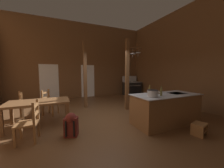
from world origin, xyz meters
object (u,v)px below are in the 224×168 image
at_px(step_stool, 199,128).
at_px(backpack, 71,124).
at_px(ladderback_chair_near_window, 30,122).
at_px(dining_table, 39,104).
at_px(kitchen_island, 166,109).
at_px(bottle_short_on_counter, 161,92).
at_px(bottle_tall_on_counter, 150,91).
at_px(ladderback_chair_at_table_end, 26,106).
at_px(stove_range, 132,88).
at_px(ladderback_chair_by_post, 49,103).
at_px(stockpot_on_counter, 152,93).
at_px(mixing_bowl_on_counter, 156,92).

bearing_deg(step_stool, backpack, 157.54).
bearing_deg(ladderback_chair_near_window, dining_table, 84.75).
xyz_separation_m(kitchen_island, bottle_short_on_counter, (-0.33, -0.12, 0.58)).
xyz_separation_m(backpack, bottle_tall_on_counter, (2.26, -0.22, 0.73)).
relative_size(step_stool, bottle_tall_on_counter, 1.36).
height_order(dining_table, backpack, dining_table).
height_order(kitchen_island, ladderback_chair_at_table_end, ladderback_chair_at_table_end).
height_order(ladderback_chair_near_window, backpack, ladderback_chair_near_window).
relative_size(stove_range, ladderback_chair_near_window, 1.39).
distance_m(dining_table, ladderback_chair_by_post, 0.98).
distance_m(step_stool, dining_table, 4.51).
height_order(kitchen_island, ladderback_chair_by_post, ladderback_chair_by_post).
height_order(ladderback_chair_near_window, bottle_tall_on_counter, bottle_tall_on_counter).
bearing_deg(dining_table, backpack, -52.95).
bearing_deg(stockpot_on_counter, ladderback_chair_near_window, 168.32).
bearing_deg(dining_table, bottle_tall_on_counter, -22.84).
height_order(stove_range, bottle_tall_on_counter, stove_range).
xyz_separation_m(ladderback_chair_at_table_end, bottle_tall_on_counter, (3.56, -2.09, 0.59)).
bearing_deg(ladderback_chair_by_post, dining_table, -103.53).
relative_size(dining_table, ladderback_chair_by_post, 1.79).
bearing_deg(mixing_bowl_on_counter, stockpot_on_counter, -140.24).
distance_m(kitchen_island, stockpot_on_counter, 0.90).
height_order(kitchen_island, backpack, kitchen_island).
bearing_deg(stove_range, backpack, -136.59).
bearing_deg(bottle_short_on_counter, step_stool, -56.12).
xyz_separation_m(ladderback_chair_near_window, bottle_tall_on_counter, (3.16, -0.35, 0.59)).
bearing_deg(backpack, bottle_tall_on_counter, -5.48).
bearing_deg(dining_table, stockpot_on_counter, -28.05).
relative_size(stove_range, stockpot_on_counter, 3.60).
bearing_deg(ladderback_chair_near_window, bottle_short_on_counter, -9.85).
height_order(mixing_bowl_on_counter, bottle_short_on_counter, bottle_short_on_counter).
height_order(stove_range, dining_table, stove_range).
height_order(kitchen_island, bottle_tall_on_counter, bottle_tall_on_counter).
bearing_deg(mixing_bowl_on_counter, bottle_tall_on_counter, -159.93).
bearing_deg(dining_table, kitchen_island, -21.17).
bearing_deg(bottle_tall_on_counter, stockpot_on_counter, -115.11).
xyz_separation_m(dining_table, mixing_bowl_on_counter, (3.43, -1.16, 0.31)).
bearing_deg(kitchen_island, step_stool, -77.42).
bearing_deg(stove_range, mixing_bowl_on_counter, -113.39).
relative_size(kitchen_island, ladderback_chair_at_table_end, 2.29).
height_order(stove_range, stockpot_on_counter, stove_range).
bearing_deg(stockpot_on_counter, bottle_tall_on_counter, 64.89).
distance_m(stove_range, step_stool, 5.70).
bearing_deg(step_stool, mixing_bowl_on_counter, 109.19).
bearing_deg(step_stool, ladderback_chair_at_table_end, 144.18).
bearing_deg(stockpot_on_counter, step_stool, -40.38).
relative_size(kitchen_island, backpack, 3.64).
xyz_separation_m(kitchen_island, ladderback_chair_by_post, (-3.40, 2.34, -0.01)).
height_order(stove_range, backpack, stove_range).
bearing_deg(mixing_bowl_on_counter, stove_range, 66.61).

